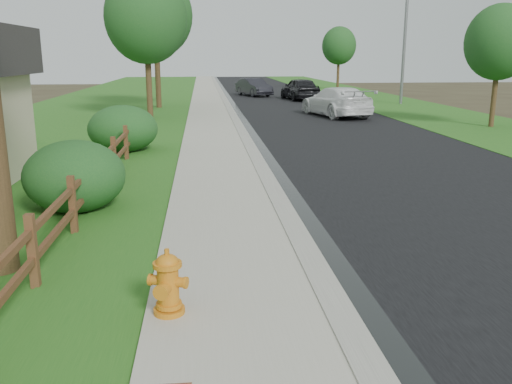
{
  "coord_description": "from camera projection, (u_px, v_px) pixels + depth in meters",
  "views": [
    {
      "loc": [
        -1.24,
        -4.46,
        3.17
      ],
      "look_at": [
        -0.32,
        4.82,
        0.82
      ],
      "focal_mm": 38.0,
      "sensor_mm": 36.0,
      "label": 1
    }
  ],
  "objects": [
    {
      "name": "road",
      "position": [
        282.0,
        100.0,
        39.4
      ],
      "size": [
        8.0,
        90.0,
        0.02
      ],
      "primitive_type": "cube",
      "color": "black",
      "rests_on": "ground"
    },
    {
      "name": "curb",
      "position": [
        225.0,
        100.0,
        38.99
      ],
      "size": [
        0.4,
        90.0,
        0.12
      ],
      "primitive_type": "cube",
      "color": "gray",
      "rests_on": "ground"
    },
    {
      "name": "wet_gutter",
      "position": [
        230.0,
        100.0,
        39.03
      ],
      "size": [
        0.5,
        90.0,
        0.0
      ],
      "primitive_type": "cube",
      "color": "black",
      "rests_on": "road"
    },
    {
      "name": "sidewalk",
      "position": [
        207.0,
        100.0,
        38.87
      ],
      "size": [
        2.2,
        90.0,
        0.1
      ],
      "primitive_type": "cube",
      "color": "#A3A08E",
      "rests_on": "ground"
    },
    {
      "name": "grass_strip",
      "position": [
        180.0,
        101.0,
        38.69
      ],
      "size": [
        1.6,
        90.0,
        0.06
      ],
      "primitive_type": "cube",
      "color": "#215A19",
      "rests_on": "ground"
    },
    {
      "name": "lawn_near",
      "position": [
        106.0,
        101.0,
        38.2
      ],
      "size": [
        9.0,
        90.0,
        0.04
      ],
      "primitive_type": "cube",
      "color": "#215A19",
      "rests_on": "ground"
    },
    {
      "name": "verge_far",
      "position": [
        375.0,
        99.0,
        40.06
      ],
      "size": [
        6.0,
        90.0,
        0.04
      ],
      "primitive_type": "cube",
      "color": "#215A19",
      "rests_on": "ground"
    },
    {
      "name": "ranch_fence",
      "position": [
        86.0,
        187.0,
        10.88
      ],
      "size": [
        0.12,
        16.92,
        1.1
      ],
      "color": "#473017",
      "rests_on": "ground"
    },
    {
      "name": "fire_hydrant",
      "position": [
        168.0,
        284.0,
        6.56
      ],
      "size": [
        0.55,
        0.45,
        0.83
      ],
      "color": "#C37C16",
      "rests_on": "sidewalk"
    },
    {
      "name": "white_suv",
      "position": [
        336.0,
        102.0,
        28.82
      ],
      "size": [
        3.27,
        5.66,
        1.54
      ],
      "primitive_type": "imported",
      "rotation": [
        0.0,
        0.0,
        3.36
      ],
      "color": "white",
      "rests_on": "road"
    },
    {
      "name": "dark_car_mid",
      "position": [
        300.0,
        89.0,
        39.47
      ],
      "size": [
        2.48,
        4.9,
        1.6
      ],
      "primitive_type": "imported",
      "rotation": [
        0.0,
        0.0,
        3.27
      ],
      "color": "black",
      "rests_on": "road"
    },
    {
      "name": "dark_car_far",
      "position": [
        254.0,
        87.0,
        43.27
      ],
      "size": [
        2.84,
        4.45,
        1.38
      ],
      "primitive_type": "imported",
      "rotation": [
        0.0,
        0.0,
        0.36
      ],
      "color": "black",
      "rests_on": "road"
    },
    {
      "name": "streetlight",
      "position": [
        403.0,
        15.0,
        34.89
      ],
      "size": [
        2.23,
        1.04,
        10.08
      ],
      "color": "slate",
      "rests_on": "ground"
    },
    {
      "name": "shrub_c",
      "position": [
        75.0,
        176.0,
        11.21
      ],
      "size": [
        2.73,
        2.73,
        1.49
      ],
      "primitive_type": "ellipsoid",
      "rotation": [
        0.0,
        0.0,
        -0.41
      ],
      "color": "#19481D",
      "rests_on": "ground"
    },
    {
      "name": "shrub_d",
      "position": [
        123.0,
        129.0,
        18.14
      ],
      "size": [
        2.42,
        2.42,
        1.58
      ],
      "primitive_type": "ellipsoid",
      "rotation": [
        0.0,
        0.0,
        -0.05
      ],
      "color": "#19481D",
      "rests_on": "ground"
    },
    {
      "name": "tree_near_left",
      "position": [
        146.0,
        18.0,
        26.69
      ],
      "size": [
        4.07,
        4.07,
        7.22
      ],
      "color": "#352816",
      "rests_on": "ground"
    },
    {
      "name": "tree_near_right",
      "position": [
        500.0,
        42.0,
        23.65
      ],
      "size": [
        2.99,
        2.99,
        5.38
      ],
      "color": "#352816",
      "rests_on": "ground"
    },
    {
      "name": "tree_mid_left",
      "position": [
        155.0,
        15.0,
        32.29
      ],
      "size": [
        4.45,
        4.45,
        7.96
      ],
      "color": "#352816",
      "rests_on": "ground"
    },
    {
      "name": "tree_far_right",
      "position": [
        339.0,
        46.0,
        49.81
      ],
      "size": [
        3.13,
        3.13,
        5.77
      ],
      "color": "#352816",
      "rests_on": "ground"
    }
  ]
}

